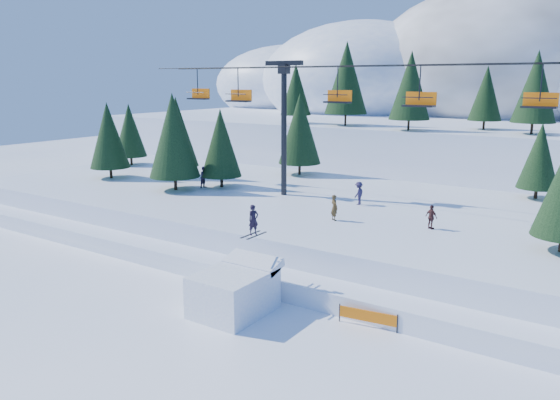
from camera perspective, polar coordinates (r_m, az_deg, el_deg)
The scene contains 10 objects.
ground at distance 25.03m, azimuth -5.12°, elevation -14.63°, with size 160.00×160.00×0.00m, color white.
mid_shelf at distance 39.32m, azimuth 11.45°, elevation -2.72°, with size 70.00×22.00×2.50m, color white.
berm at distance 30.90m, azimuth 4.25°, elevation -8.09°, with size 70.00×6.00×1.10m, color white.
mountain_ridge at distance 92.67m, azimuth 22.04°, elevation 10.49°, with size 119.00×60.26×26.46m.
jump_kicker at distance 27.54m, azimuth -4.74°, elevation -9.36°, with size 3.11×4.34×5.24m.
chairlift at distance 37.75m, azimuth 13.38°, elevation 9.00°, with size 46.00×3.21×10.28m.
conifer_stand at distance 38.96m, azimuth 14.13°, elevation 5.06°, with size 64.49×16.75×8.11m.
distant_skiers at distance 39.03m, azimuth 8.30°, elevation 0.46°, with size 31.46×8.62×1.82m.
banner_near at distance 26.44m, azimuth 9.16°, elevation -11.91°, with size 2.84×0.42×0.90m.
banner_far at distance 27.02m, azimuth 19.02°, elevation -11.91°, with size 2.86×0.17×0.90m.
Camera 1 is at (14.08, -17.29, 11.37)m, focal length 35.00 mm.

